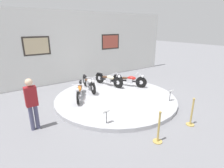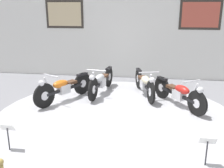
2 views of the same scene
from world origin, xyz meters
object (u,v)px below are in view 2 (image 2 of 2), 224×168
motorcycle_cream (145,83)px  info_placard_front_centre (207,145)px  motorcycle_orange (63,87)px  motorcycle_red (179,93)px  motorcycle_silver (101,81)px  info_placard_front_left (7,131)px

motorcycle_cream → info_placard_front_centre: 3.44m
motorcycle_orange → motorcycle_red: 2.99m
motorcycle_orange → motorcycle_red: size_ratio=1.06×
motorcycle_silver → motorcycle_red: bearing=-19.2°
motorcycle_red → info_placard_front_centre: motorcycle_red is taller
info_placard_front_centre → motorcycle_cream: bearing=107.7°
motorcycle_orange → info_placard_front_centre: (3.16, -2.54, -0.01)m
motorcycle_red → info_placard_front_centre: size_ratio=3.22×
info_placard_front_left → info_placard_front_centre: size_ratio=1.00×
motorcycle_silver → info_placard_front_left: (-1.05, -3.27, -0.02)m
motorcycle_red → info_placard_front_centre: (0.17, -2.54, -0.00)m
motorcycle_cream → motorcycle_red: size_ratio=1.16×
motorcycle_orange → info_placard_front_centre: bearing=-38.8°
motorcycle_silver → motorcycle_red: (2.11, -0.74, -0.01)m
motorcycle_red → info_placard_front_left: motorcycle_red is taller
motorcycle_orange → motorcycle_cream: bearing=19.2°
motorcycle_orange → motorcycle_cream: (2.12, 0.74, -0.01)m
motorcycle_red → info_placard_front_centre: 2.54m
motorcycle_orange → motorcycle_cream: 2.24m
motorcycle_orange → motorcycle_silver: (0.87, 0.74, 0.00)m
motorcycle_cream → info_placard_front_centre: motorcycle_cream is taller
motorcycle_cream → info_placard_front_left: motorcycle_cream is taller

